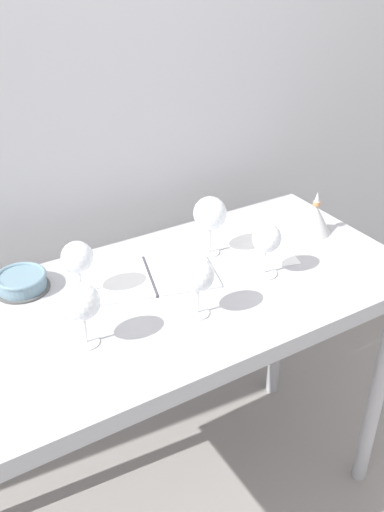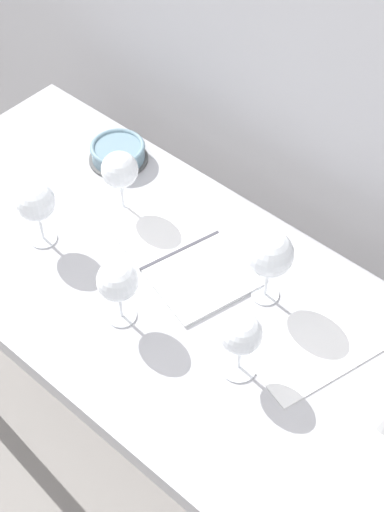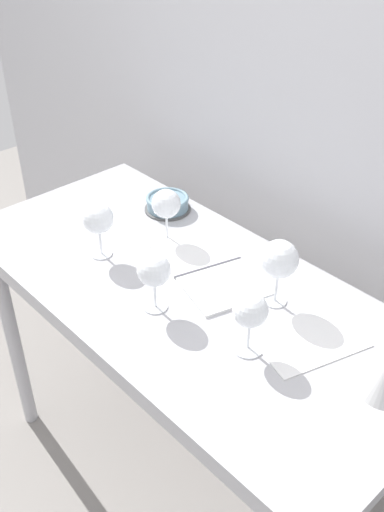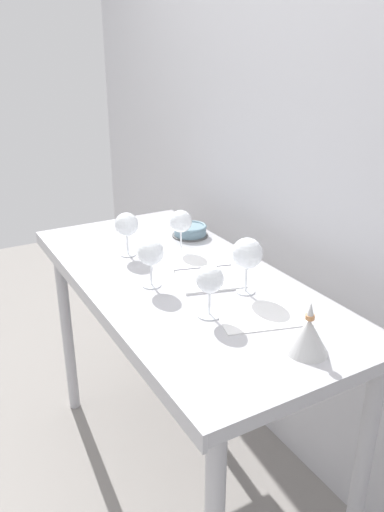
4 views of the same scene
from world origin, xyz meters
TOP-DOWN VIEW (x-y plane):
  - ground_plane at (0.00, 0.00)m, footprint 6.00×6.00m
  - back_wall at (0.00, 0.49)m, footprint 3.80×0.04m
  - steel_counter at (0.00, -0.01)m, footprint 1.40×0.65m
  - wine_glass_far_left at (-0.21, 0.11)m, footprint 0.09×0.09m
  - wine_glass_far_right at (0.21, 0.12)m, footprint 0.10×0.10m
  - wine_glass_near_left at (-0.27, -0.09)m, footprint 0.09×0.09m
  - wine_glass_near_right at (0.28, -0.06)m, footprint 0.08×0.08m
  - wine_glass_near_center at (0.02, -0.12)m, footprint 0.09×0.09m
  - open_notebook at (-0.01, 0.09)m, footprint 0.41×0.30m
  - tasting_sheet_upper at (0.36, 0.07)m, footprint 0.24×0.29m
  - tasting_bowl at (-0.33, 0.22)m, footprint 0.15×0.15m
  - decanter_funnel at (0.57, 0.06)m, footprint 0.11×0.11m

SIDE VIEW (x-z plane):
  - ground_plane at x=0.00m, z-range 0.00..0.00m
  - steel_counter at x=0.00m, z-range 0.34..1.24m
  - tasting_sheet_upper at x=0.36m, z-range 0.90..0.90m
  - open_notebook at x=-0.01m, z-range 0.90..0.91m
  - tasting_bowl at x=-0.33m, z-range 0.90..0.95m
  - decanter_funnel at x=0.57m, z-range 0.88..1.02m
  - wine_glass_near_right at x=0.28m, z-range 0.93..1.09m
  - wine_glass_near_center at x=0.02m, z-range 0.93..1.10m
  - wine_glass_far_left at x=-0.21m, z-range 0.93..1.10m
  - wine_glass_near_left at x=-0.27m, z-range 0.93..1.10m
  - wine_glass_far_right at x=0.21m, z-range 0.94..1.12m
  - back_wall at x=0.00m, z-range 0.00..2.60m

